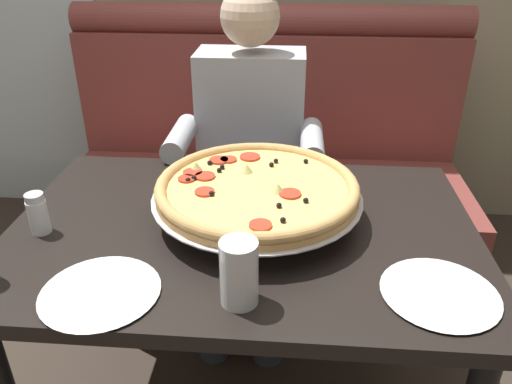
{
  "coord_description": "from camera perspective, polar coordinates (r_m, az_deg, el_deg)",
  "views": [
    {
      "loc": [
        0.12,
        -1.11,
        1.42
      ],
      "look_at": [
        0.04,
        -0.01,
        0.83
      ],
      "focal_mm": 35.12,
      "sensor_mm": 36.0,
      "label": 1
    }
  ],
  "objects": [
    {
      "name": "booth_bench",
      "position": [
        2.24,
        0.85,
        0.87
      ],
      "size": [
        1.72,
        0.78,
        1.13
      ],
      "color": "brown",
      "rests_on": "ground_plane"
    },
    {
      "name": "dining_table",
      "position": [
        1.37,
        -1.52,
        -7.17
      ],
      "size": [
        1.22,
        0.81,
        0.72
      ],
      "color": "black",
      "rests_on": "ground_plane"
    },
    {
      "name": "diner_main",
      "position": [
        1.87,
        -0.85,
        5.67
      ],
      "size": [
        0.54,
        0.64,
        1.27
      ],
      "color": "#2D3342",
      "rests_on": "ground_plane"
    },
    {
      "name": "pizza",
      "position": [
        1.32,
        0.09,
        0.38
      ],
      "size": [
        0.56,
        0.56,
        0.12
      ],
      "color": "silver",
      "rests_on": "dining_table"
    },
    {
      "name": "shaker_oregano",
      "position": [
        1.38,
        -23.53,
        -2.54
      ],
      "size": [
        0.05,
        0.05,
        0.11
      ],
      "color": "white",
      "rests_on": "dining_table"
    },
    {
      "name": "plate_near_left",
      "position": [
        1.15,
        20.23,
        -10.53
      ],
      "size": [
        0.25,
        0.25,
        0.02
      ],
      "color": "white",
      "rests_on": "dining_table"
    },
    {
      "name": "plate_near_right",
      "position": [
        1.14,
        -17.35,
        -10.59
      ],
      "size": [
        0.26,
        0.26,
        0.02
      ],
      "color": "white",
      "rests_on": "dining_table"
    },
    {
      "name": "drinking_glass",
      "position": [
        1.04,
        -1.93,
        -9.6
      ],
      "size": [
        0.08,
        0.08,
        0.15
      ],
      "color": "silver",
      "rests_on": "dining_table"
    },
    {
      "name": "patio_chair",
      "position": [
        3.73,
        -21.22,
        12.29
      ],
      "size": [
        0.4,
        0.4,
        0.86
      ],
      "color": "black",
      "rests_on": "ground_plane"
    }
  ]
}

